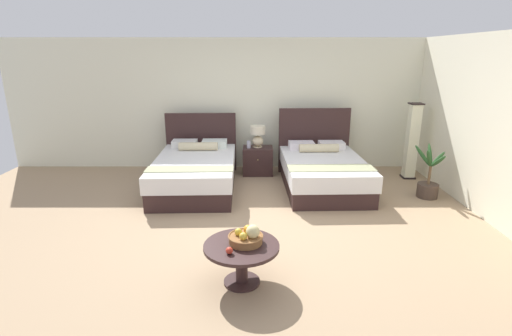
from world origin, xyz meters
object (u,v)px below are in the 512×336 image
vase (249,144)px  potted_palm (428,184)px  floor_lamp_corner (412,141)px  bed_near_window (196,171)px  table_lamp (258,135)px  nightstand (258,161)px  coffee_table (242,254)px  loose_apple (230,251)px  bed_near_corner (323,170)px  fruit_bowl (247,237)px

vase → potted_palm: bearing=-22.7°
vase → floor_lamp_corner: size_ratio=0.10×
bed_near_window → table_lamp: 1.44m
nightstand → floor_lamp_corner: floor_lamp_corner is taller
coffee_table → loose_apple: size_ratio=11.02×
bed_near_window → potted_palm: 3.91m
floor_lamp_corner → potted_palm: bearing=-94.3°
potted_palm → nightstand: bearing=155.4°
bed_near_window → vase: (0.92, 0.76, 0.30)m
floor_lamp_corner → bed_near_corner: bearing=-162.8°
bed_near_window → coffee_table: (0.91, -2.95, 0.02)m
coffee_table → loose_apple: bearing=-120.7°
bed_near_window → table_lamp: (1.09, 0.82, 0.46)m
bed_near_corner → nightstand: size_ratio=3.65×
vase → potted_palm: (2.97, -1.24, -0.37)m
nightstand → coffee_table: bearing=-92.8°
nightstand → coffee_table: (-0.18, -3.75, 0.06)m
fruit_bowl → potted_palm: potted_palm is taller
loose_apple → bed_near_corner: bearing=65.6°
nightstand → loose_apple: size_ratio=8.25×
coffee_table → table_lamp: bearing=87.2°
vase → floor_lamp_corner: floor_lamp_corner is taller
bed_near_corner → vase: bearing=150.0°
bed_near_window → bed_near_corner: bed_near_corner is taller
nightstand → vase: (-0.17, -0.04, 0.34)m
bed_near_corner → coffee_table: bed_near_corner is taller
floor_lamp_corner → potted_palm: floor_lamp_corner is taller
vase → bed_near_corner: bearing=-30.0°
vase → coffee_table: vase is taller
bed_near_window → nightstand: 1.35m
vase → nightstand: bearing=13.0°
vase → potted_palm: potted_palm is taller
vase → table_lamp: bearing=19.1°
bed_near_window → potted_palm: bed_near_window is taller
bed_near_window → bed_near_corner: size_ratio=1.08×
table_lamp → loose_apple: (-0.29, -3.95, -0.30)m
coffee_table → bed_near_corner: bearing=66.0°
loose_apple → potted_palm: size_ratio=0.08×
floor_lamp_corner → fruit_bowl: bearing=-131.0°
bed_near_corner → potted_palm: bearing=-16.4°
fruit_bowl → potted_palm: (2.92, 2.43, -0.27)m
bed_near_window → nightstand: size_ratio=3.94×
vase → coffee_table: (-0.01, -3.71, -0.27)m
bed_near_window → table_lamp: size_ratio=5.41×
potted_palm → bed_near_window: bearing=172.9°
fruit_bowl → vase: bearing=90.7°
bed_near_corner → vase: (-1.31, 0.75, 0.29)m
bed_near_corner → floor_lamp_corner: size_ratio=1.48×
coffee_table → floor_lamp_corner: (3.05, 3.49, 0.38)m
bed_near_corner → bed_near_window: bearing=-179.9°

